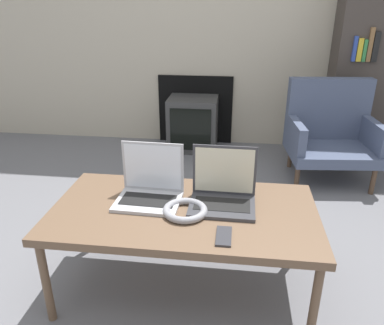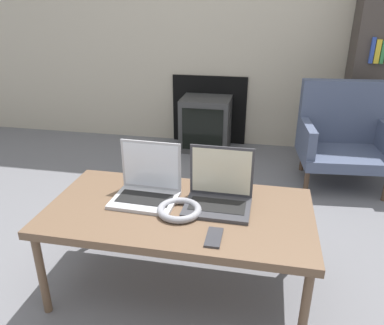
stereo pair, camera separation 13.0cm
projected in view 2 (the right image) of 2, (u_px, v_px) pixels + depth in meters
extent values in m
plane|color=slate|center=(175.00, 302.00, 1.74)|extent=(14.00, 14.00, 0.00)
cube|color=black|center=(209.00, 110.00, 3.60)|extent=(0.71, 0.03, 0.65)
cube|color=brown|center=(179.00, 212.00, 1.66)|extent=(1.17, 0.61, 0.04)
cylinder|color=brown|center=(42.00, 275.00, 1.61)|extent=(0.04, 0.04, 0.40)
cylinder|color=brown|center=(304.00, 313.00, 1.41)|extent=(0.04, 0.04, 0.40)
cylinder|color=brown|center=(95.00, 212.00, 2.09)|extent=(0.04, 0.04, 0.40)
cylinder|color=brown|center=(296.00, 234.00, 1.89)|extent=(0.04, 0.04, 0.40)
cube|color=#B2B2B7|center=(145.00, 200.00, 1.71)|extent=(0.30, 0.23, 0.02)
cube|color=black|center=(145.00, 198.00, 1.71)|extent=(0.25, 0.13, 0.00)
cube|color=#B2B2B7|center=(151.00, 165.00, 1.76)|extent=(0.29, 0.02, 0.24)
cube|color=white|center=(151.00, 166.00, 1.75)|extent=(0.27, 0.01, 0.22)
cube|color=#38383D|center=(217.00, 207.00, 1.65)|extent=(0.29, 0.22, 0.02)
cube|color=black|center=(217.00, 205.00, 1.65)|extent=(0.25, 0.12, 0.00)
cube|color=#38383D|center=(221.00, 171.00, 1.70)|extent=(0.29, 0.01, 0.24)
cube|color=beige|center=(221.00, 172.00, 1.69)|extent=(0.27, 0.01, 0.22)
torus|color=gray|center=(179.00, 210.00, 1.61)|extent=(0.19, 0.19, 0.03)
cube|color=#333338|center=(214.00, 237.00, 1.45)|extent=(0.06, 0.13, 0.01)
cube|color=#383838|center=(206.00, 124.00, 3.46)|extent=(0.44, 0.37, 0.48)
cube|color=black|center=(202.00, 130.00, 3.29)|extent=(0.36, 0.01, 0.38)
cube|color=#47516B|center=(344.00, 155.00, 2.77)|extent=(0.68, 0.58, 0.08)
cube|color=#47516B|center=(342.00, 111.00, 2.85)|extent=(0.64, 0.16, 0.48)
cube|color=#47516B|center=(306.00, 136.00, 2.74)|extent=(0.10, 0.47, 0.20)
cylinder|color=#4C3828|center=(306.00, 181.00, 2.68)|extent=(0.04, 0.04, 0.19)
cylinder|color=#4C3828|center=(302.00, 159.00, 3.06)|extent=(0.04, 0.04, 0.19)
cylinder|color=#4C3828|center=(372.00, 164.00, 2.97)|extent=(0.04, 0.04, 0.19)
cube|color=#2D479E|center=(372.00, 50.00, 2.83)|extent=(0.03, 0.02, 0.19)
cube|color=gold|center=(378.00, 52.00, 2.83)|extent=(0.04, 0.02, 0.18)
cube|color=#337F42|center=(383.00, 52.00, 2.83)|extent=(0.03, 0.02, 0.17)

